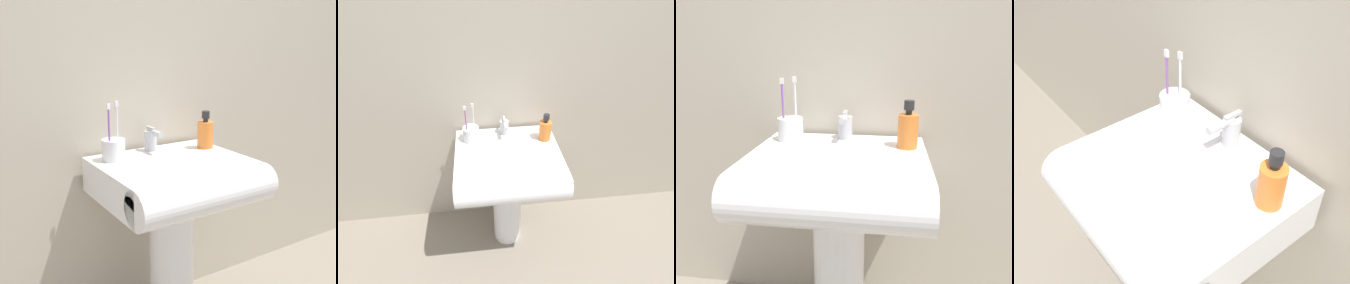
# 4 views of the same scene
# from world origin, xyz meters

# --- Properties ---
(sink_pedestal) EXTENTS (0.17, 0.17, 0.59)m
(sink_pedestal) POSITION_xyz_m (0.00, 0.00, 0.29)
(sink_pedestal) COLOR white
(sink_pedestal) RESTS_ON ground
(sink_basin) EXTENTS (0.54, 0.49, 0.13)m
(sink_basin) POSITION_xyz_m (0.00, -0.05, 0.65)
(sink_basin) COLOR white
(sink_basin) RESTS_ON sink_pedestal
(faucet) EXTENTS (0.05, 0.11, 0.10)m
(faucet) POSITION_xyz_m (0.00, 0.15, 0.77)
(faucet) COLOR #B7B7BC
(faucet) RESTS_ON sink_basin
(toothbrush_cup) EXTENTS (0.09, 0.09, 0.22)m
(toothbrush_cup) POSITION_xyz_m (-0.18, 0.11, 0.76)
(toothbrush_cup) COLOR white
(toothbrush_cup) RESTS_ON sink_basin
(soap_bottle) EXTENTS (0.06, 0.06, 0.15)m
(soap_bottle) POSITION_xyz_m (0.21, 0.08, 0.78)
(soap_bottle) COLOR orange
(soap_bottle) RESTS_ON sink_basin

